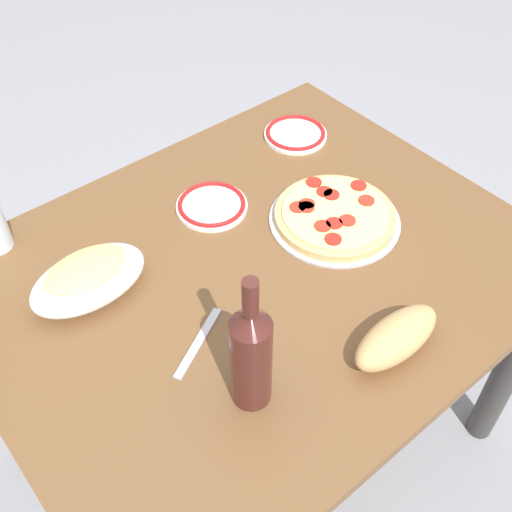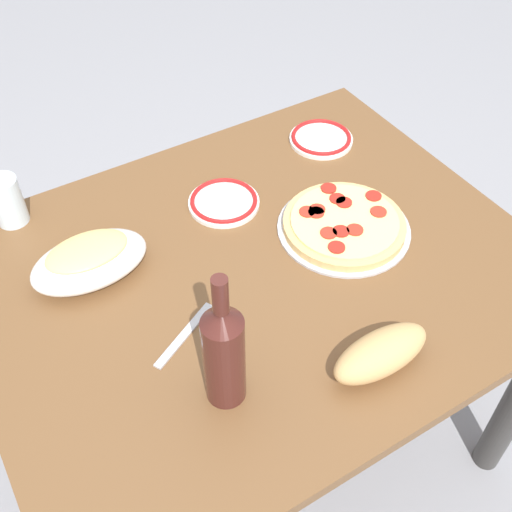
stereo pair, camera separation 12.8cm
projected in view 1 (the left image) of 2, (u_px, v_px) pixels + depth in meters
name	position (u px, v px, depth m)	size (l,w,h in m)	color
ground_plane	(256.00, 434.00, 1.82)	(8.00, 8.00, 0.00)	gray
dining_table	(256.00, 303.00, 1.40)	(1.14, 0.92, 0.71)	brown
pepperoni_pizza	(335.00, 216.00, 1.39)	(0.29, 0.29, 0.03)	#B7B7BC
baked_pasta_dish	(88.00, 277.00, 1.23)	(0.24, 0.15, 0.08)	white
wine_bottle	(251.00, 355.00, 1.01)	(0.07, 0.07, 0.30)	#471E19
side_plate_near	(212.00, 205.00, 1.42)	(0.16, 0.16, 0.02)	white
side_plate_far	(295.00, 134.00, 1.61)	(0.16, 0.16, 0.02)	white
bread_loaf	(396.00, 337.00, 1.14)	(0.20, 0.08, 0.07)	tan
fork_right	(198.00, 343.00, 1.17)	(0.17, 0.02, 0.01)	#B7B7BC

